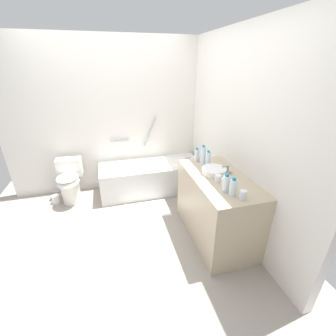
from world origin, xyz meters
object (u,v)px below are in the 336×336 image
(water_bottle_2, at_px, (203,156))
(water_bottle_5, at_px, (197,155))
(sink_faucet, at_px, (227,169))
(water_bottle_4, at_px, (208,159))
(bathtub, at_px, (151,176))
(toilet, at_px, (70,182))
(sink_basin, at_px, (214,171))
(toilet_paper_roll, at_px, (56,199))
(drinking_glass_1, at_px, (243,195))
(bath_mat, at_px, (146,210))
(drinking_glass_0, at_px, (224,182))
(water_bottle_1, at_px, (203,154))
(water_bottle_0, at_px, (226,184))
(drinking_glass_2, at_px, (218,178))
(water_bottle_3, at_px, (233,187))

(water_bottle_2, bearing_deg, water_bottle_5, 104.21)
(sink_faucet, xyz_separation_m, water_bottle_4, (-0.17, 0.20, 0.06))
(bathtub, relative_size, toilet, 2.47)
(sink_basin, bearing_deg, bathtub, 113.69)
(bathtub, relative_size, toilet_paper_roll, 12.50)
(sink_faucet, xyz_separation_m, drinking_glass_1, (-0.15, -0.58, 0.01))
(sink_faucet, distance_m, drinking_glass_1, 0.60)
(sink_faucet, height_order, bath_mat, sink_faucet)
(drinking_glass_0, xyz_separation_m, toilet_paper_roll, (-2.05, 1.47, -0.80))
(bath_mat, bearing_deg, drinking_glass_0, -51.79)
(water_bottle_5, bearing_deg, bath_mat, 161.06)
(toilet, bearing_deg, water_bottle_1, 69.13)
(bathtub, distance_m, sink_faucet, 1.52)
(bathtub, distance_m, water_bottle_0, 1.80)
(drinking_glass_1, xyz_separation_m, bath_mat, (-0.75, 1.20, -0.87))
(sink_faucet, xyz_separation_m, water_bottle_1, (-0.16, 0.39, 0.06))
(bathtub, bearing_deg, water_bottle_4, -61.99)
(sink_faucet, height_order, toilet_paper_roll, sink_faucet)
(drinking_glass_0, bearing_deg, bathtub, 109.15)
(bath_mat, bearing_deg, sink_faucet, -34.75)
(water_bottle_1, height_order, drinking_glass_1, water_bottle_1)
(sink_basin, bearing_deg, water_bottle_1, 87.54)
(bath_mat, bearing_deg, water_bottle_2, -27.07)
(sink_basin, bearing_deg, bath_mat, 139.26)
(drinking_glass_2, bearing_deg, sink_faucet, 41.78)
(water_bottle_1, height_order, water_bottle_3, water_bottle_1)
(bathtub, relative_size, drinking_glass_2, 21.34)
(water_bottle_0, xyz_separation_m, bath_mat, (-0.66, 1.03, -0.91))
(sink_basin, height_order, water_bottle_3, water_bottle_3)
(drinking_glass_0, bearing_deg, water_bottle_1, 87.38)
(toilet, relative_size, water_bottle_1, 3.33)
(drinking_glass_0, bearing_deg, water_bottle_2, 91.59)
(water_bottle_2, xyz_separation_m, water_bottle_4, (0.04, -0.07, -0.02))
(water_bottle_5, height_order, toilet_paper_roll, water_bottle_5)
(sink_faucet, relative_size, bath_mat, 0.23)
(sink_basin, distance_m, water_bottle_4, 0.21)
(water_bottle_2, relative_size, water_bottle_3, 1.40)
(water_bottle_0, xyz_separation_m, toilet_paper_roll, (-2.00, 1.59, -0.85))
(drinking_glass_0, relative_size, toilet_paper_roll, 0.57)
(sink_faucet, height_order, drinking_glass_0, sink_faucet)
(water_bottle_0, bearing_deg, water_bottle_2, 86.96)
(toilet, bearing_deg, bathtub, 93.52)
(water_bottle_1, xyz_separation_m, drinking_glass_0, (-0.03, -0.67, -0.06))
(sink_faucet, bearing_deg, water_bottle_0, -120.79)
(toilet, height_order, water_bottle_5, water_bottle_5)
(water_bottle_1, bearing_deg, drinking_glass_1, -89.78)
(sink_basin, distance_m, drinking_glass_2, 0.20)
(sink_basin, distance_m, water_bottle_0, 0.41)
(bathtub, height_order, water_bottle_5, bathtub)
(sink_basin, xyz_separation_m, water_bottle_1, (0.02, 0.39, 0.06))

